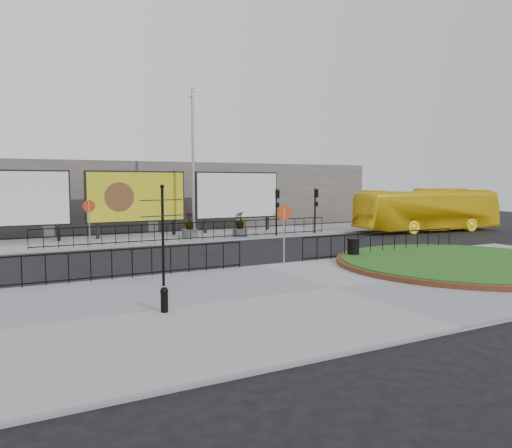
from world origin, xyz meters
TOP-DOWN VIEW (x-y plane):
  - ground at (0.00, 0.00)m, footprint 90.00×90.00m
  - pavement_near at (0.00, -5.00)m, footprint 30.00×10.00m
  - pavement_far at (0.00, 12.00)m, footprint 44.00×6.00m
  - brick_edge at (7.50, -4.00)m, footprint 10.40×10.40m
  - grass_lawn at (7.50, -4.00)m, footprint 10.00×10.00m
  - railing_near_left at (-6.00, -0.30)m, footprint 10.00×0.10m
  - railing_near_right at (6.50, -0.30)m, footprint 9.00×0.10m
  - railing_far at (1.00, 9.30)m, footprint 18.00×0.10m
  - speed_sign_far at (-5.00, 9.40)m, footprint 0.64×0.07m
  - speed_sign_near at (1.00, -0.40)m, footprint 0.64×0.07m
  - billboard_left at (-8.50, 12.97)m, footprint 6.20×0.31m
  - billboard_mid at (-1.50, 12.97)m, footprint 6.20×0.31m
  - billboard_right at (5.50, 12.97)m, footprint 6.20×0.31m
  - lamp_post at (1.51, 11.00)m, footprint 0.74×0.18m
  - signal_pole_a at (6.50, 9.34)m, footprint 0.22×0.26m
  - signal_pole_b at (9.50, 9.34)m, footprint 0.22×0.26m
  - building_backdrop at (0.00, 22.00)m, footprint 40.00×10.00m
  - fingerpost_sign at (-4.72, -2.09)m, footprint 1.56×0.60m
  - bollard at (-5.75, -5.31)m, footprint 0.22×0.22m
  - litter_bin at (4.50, -0.60)m, footprint 0.55×0.55m
  - bus at (17.85, 7.43)m, footprint 11.25×3.98m
  - planter_b at (1.22, 11.00)m, footprint 0.99×0.99m
  - planter_c at (4.23, 10.05)m, footprint 0.95×0.95m

SIDE VIEW (x-z plane):
  - ground at x=0.00m, z-range 0.00..0.00m
  - pavement_near at x=0.00m, z-range 0.00..0.12m
  - pavement_far at x=0.00m, z-range 0.00..0.12m
  - brick_edge at x=7.50m, z-range 0.12..0.30m
  - grass_lawn at x=7.50m, z-range 0.12..0.34m
  - bollard at x=-5.75m, z-range 0.15..0.82m
  - litter_bin at x=4.50m, z-range 0.12..1.04m
  - railing_near_left at x=-6.00m, z-range 0.12..1.22m
  - railing_near_right at x=6.50m, z-range 0.12..1.22m
  - railing_far at x=1.00m, z-range 0.12..1.22m
  - planter_b at x=1.22m, z-range -0.08..1.46m
  - planter_c at x=4.23m, z-range -0.05..1.52m
  - bus at x=17.85m, z-range 0.00..3.07m
  - speed_sign_far at x=-5.00m, z-range 0.68..3.15m
  - speed_sign_near at x=1.00m, z-range 0.68..3.15m
  - signal_pole_a at x=6.50m, z-range 0.60..3.60m
  - signal_pole_b at x=9.50m, z-range 0.60..3.60m
  - fingerpost_sign at x=-4.72m, z-range 0.47..3.81m
  - building_backdrop at x=0.00m, z-range 0.00..5.00m
  - billboard_left at x=-8.50m, z-range 0.55..4.65m
  - billboard_mid at x=-1.50m, z-range 0.55..4.65m
  - billboard_right at x=5.50m, z-range 0.55..4.65m
  - lamp_post at x=1.51m, z-range 0.21..9.44m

